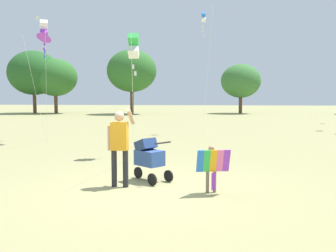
{
  "coord_description": "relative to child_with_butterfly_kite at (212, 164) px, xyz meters",
  "views": [
    {
      "loc": [
        1.07,
        -7.95,
        2.08
      ],
      "look_at": [
        0.32,
        1.04,
        1.3
      ],
      "focal_mm": 40.29,
      "sensor_mm": 36.0,
      "label": 1
    }
  ],
  "objects": [
    {
      "name": "kite_orange_delta",
      "position": [
        -6.72,
        7.6,
        3.74
      ],
      "size": [
        0.76,
        2.29,
        4.58
      ],
      "color": "purple",
      "rests_on": "ground"
    },
    {
      "name": "kite_adult_black",
      "position": [
        -2.4,
        4.4,
        2.99
      ],
      "size": [
        0.8,
        4.12,
        4.02
      ],
      "color": "green",
      "rests_on": "ground"
    },
    {
      "name": "child_with_butterfly_kite",
      "position": [
        0.0,
        0.0,
        0.0
      ],
      "size": [
        0.71,
        0.42,
        1.0
      ],
      "color": "#7F705B",
      "rests_on": "ground"
    },
    {
      "name": "treeline_distant",
      "position": [
        -5.4,
        30.96,
        3.35
      ],
      "size": [
        39.88,
        6.35,
        6.57
      ],
      "color": "brown",
      "rests_on": "ground"
    },
    {
      "name": "person_adult_flyer",
      "position": [
        -2.02,
        0.36,
        0.41
      ],
      "size": [
        0.56,
        0.51,
        1.76
      ],
      "color": "#232328",
      "rests_on": "ground"
    },
    {
      "name": "kite_blue_high",
      "position": [
        -0.08,
        12.11,
        5.3
      ],
      "size": [
        0.49,
        3.6,
        6.28
      ],
      "color": "blue",
      "rests_on": "ground"
    },
    {
      "name": "ground_plane",
      "position": [
        -1.34,
        0.16,
        -0.61
      ],
      "size": [
        120.0,
        120.0,
        0.0
      ],
      "primitive_type": "plane",
      "color": "#938E5B"
    },
    {
      "name": "stroller",
      "position": [
        -1.45,
        0.98,
        -0.0
      ],
      "size": [
        1.02,
        0.93,
        1.03
      ],
      "color": "black",
      "rests_on": "ground"
    },
    {
      "name": "kite_green_novelty",
      "position": [
        -7.21,
        8.79,
        4.32
      ],
      "size": [
        1.74,
        3.68,
        5.37
      ],
      "color": "white",
      "rests_on": "ground"
    }
  ]
}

